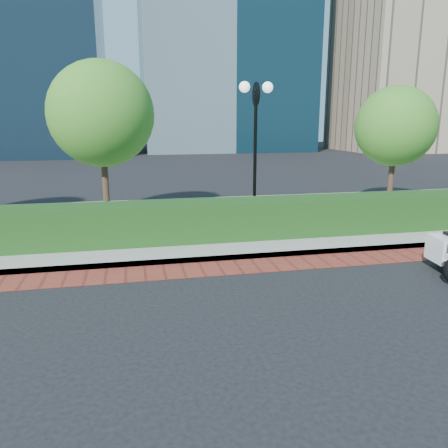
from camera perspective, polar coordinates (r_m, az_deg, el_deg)
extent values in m
plane|color=black|center=(8.71, 6.98, -8.56)|extent=(120.00, 120.00, 0.00)
cube|color=maroon|center=(10.05, 4.21, -5.45)|extent=(60.00, 1.00, 0.01)
cube|color=gray|center=(14.25, -0.82, 0.49)|extent=(60.00, 8.00, 0.15)
cube|color=#113413|center=(11.83, 1.43, 0.70)|extent=(18.00, 1.20, 1.00)
cylinder|color=black|center=(13.67, 3.94, 0.88)|extent=(0.30, 0.30, 0.30)
cylinder|color=black|center=(13.40, 4.07, 8.63)|extent=(0.10, 0.10, 3.70)
cylinder|color=black|center=(13.38, 4.20, 16.55)|extent=(0.04, 0.70, 0.70)
sphere|color=white|center=(13.30, 2.70, 17.46)|extent=(0.32, 0.32, 0.32)
sphere|color=white|center=(13.49, 5.72, 17.35)|extent=(0.32, 0.32, 0.32)
cylinder|color=#332319|center=(14.29, -15.19, 4.80)|extent=(0.20, 0.20, 2.17)
sphere|color=#20701C|center=(14.15, -15.74, 13.66)|extent=(3.20, 3.20, 3.20)
cylinder|color=#332319|center=(16.99, 20.94, 5.25)|extent=(0.20, 0.20, 1.92)
sphere|color=#20701C|center=(16.86, 21.49, 11.79)|extent=(2.80, 2.80, 2.80)
cube|color=gray|center=(56.04, 23.48, 23.32)|extent=(14.00, 12.00, 28.00)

